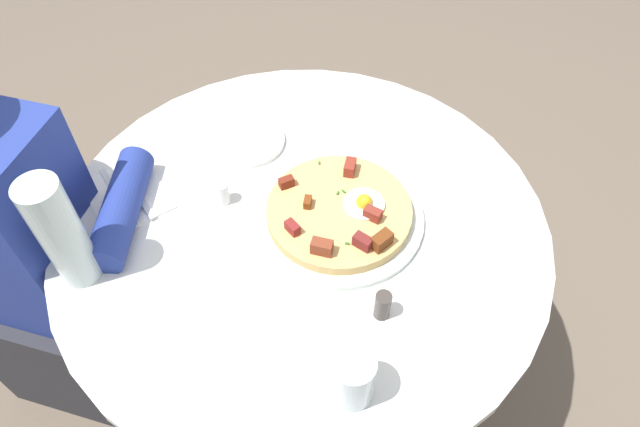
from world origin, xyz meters
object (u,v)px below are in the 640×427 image
Objects in this scene: water_glass at (352,378)px; person_seated at (26,271)px; salt_shaker at (222,193)px; pepper_shaker at (383,305)px; breakfast_pizza at (340,211)px; dining_table at (303,269)px; pizza_plate at (339,217)px; bread_plate at (248,141)px; fork at (118,197)px; knife at (135,190)px; water_bottle at (61,233)px.

person_seated is at bearing -11.14° from water_glass.
salt_shaker is 0.85× the size of pepper_shaker.
dining_table is at bearing 18.66° from breakfast_pizza.
water_glass is (-0.10, 0.33, 0.03)m from breakfast_pizza.
salt_shaker is at bearing -2.44° from dining_table.
salt_shaker is at bearing -42.66° from water_glass.
water_glass is at bearing 107.72° from pizza_plate.
salt_shaker is (0.16, -0.01, 0.19)m from dining_table.
person_seated is 3.47× the size of pizza_plate.
bread_plate is 0.29m from fork.
dining_table is 5.93× the size of bread_plate.
pizza_plate is 3.16× the size of water_glass.
pepper_shaker is at bearing 123.97° from pizza_plate.
water_glass reaches higher than bread_plate.
breakfast_pizza reaches higher than salt_shaker.
breakfast_pizza is 0.23m from salt_shaker.
person_seated is at bearing 14.79° from pizza_plate.
dining_table is 16.47× the size of pepper_shaker.
person_seated reaches higher than knife.
pizza_plate is 0.35m from water_glass.
person_seated is 4.91× the size of water_bottle.
breakfast_pizza reaches higher than pepper_shaker.
bread_plate is 1.55× the size of water_glass.
water_glass is (-0.77, 0.15, 0.25)m from person_seated.
pizza_plate reaches higher than knife.
dining_table is 0.25m from salt_shaker.
person_seated is 0.36m from knife.
fork is at bearing -155.68° from person_seated.
bread_plate is 0.89× the size of knife.
breakfast_pizza is 0.29m from bread_plate.
dining_table is 0.62m from person_seated.
person_seated is at bearing 14.13° from dining_table.
pepper_shaker is at bearing 140.62° from dining_table.
dining_table is at bearing -60.28° from water_glass.
salt_shaker reaches higher than dining_table.
knife is at bearing -28.92° from water_glass.
fork is 3.11× the size of pepper_shaker.
bread_plate is (0.24, -0.15, -0.00)m from pizza_plate.
knife is (-0.26, -0.13, 0.21)m from person_seated.
salt_shaker is at bearing -160.10° from person_seated.
water_bottle is at bearing 51.33° from salt_shaker.
water_bottle is (0.41, 0.24, 0.09)m from breakfast_pizza.
water_bottle is at bearing 66.89° from bread_plate.
salt_shaker is at bearing 93.95° from bread_plate.
salt_shaker reaches higher than pizza_plate.
fork is at bearing 14.50° from salt_shaker.
water_bottle is 4.70× the size of salt_shaker.
person_seated reaches higher than pizza_plate.
breakfast_pizza reaches higher than dining_table.
pepper_shaker is (-0.79, 0.01, 0.23)m from person_seated.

